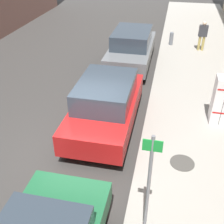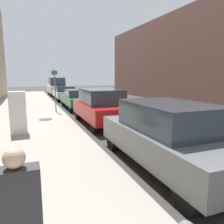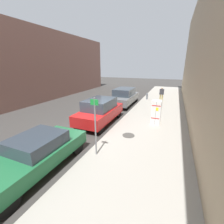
% 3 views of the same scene
% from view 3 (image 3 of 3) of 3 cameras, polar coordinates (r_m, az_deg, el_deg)
% --- Properties ---
extents(ground_plane, '(80.00, 80.00, 0.00)m').
position_cam_3_polar(ground_plane, '(10.14, -9.41, -6.22)').
color(ground_plane, '#383533').
extents(sidewalk_slab, '(4.57, 44.00, 0.13)m').
position_cam_3_polar(sidewalk_slab, '(8.85, 12.85, -9.65)').
color(sidewalk_slab, '#9E998E').
rests_on(sidewalk_slab, ground).
extents(discarded_refrigerator, '(0.62, 0.61, 1.67)m').
position_cam_3_polar(discarded_refrigerator, '(10.58, 16.45, -0.12)').
color(discarded_refrigerator, white).
rests_on(discarded_refrigerator, sidewalk_slab).
extents(manhole_cover, '(0.70, 0.70, 0.02)m').
position_cam_3_polar(manhole_cover, '(8.83, 6.30, -8.83)').
color(manhole_cover, '#47443F').
rests_on(manhole_cover, sidewalk_slab).
extents(street_sign_post, '(0.36, 0.07, 2.65)m').
position_cam_3_polar(street_sign_post, '(6.48, -6.38, -4.61)').
color(street_sign_post, slate).
rests_on(street_sign_post, sidewalk_slab).
extents(fire_hydrant, '(0.22, 0.22, 0.77)m').
position_cam_3_polar(fire_hydrant, '(18.28, 13.24, 5.97)').
color(fire_hydrant, slate).
rests_on(fire_hydrant, sidewalk_slab).
extents(pedestrian_walking_far, '(0.46, 0.22, 1.60)m').
position_cam_3_polar(pedestrian_walking_far, '(17.44, 18.38, 6.76)').
color(pedestrian_walking_far, '#A8934C').
rests_on(pedestrian_walking_far, sidewalk_slab).
extents(parked_suv_gray, '(1.97, 4.75, 1.73)m').
position_cam_3_polar(parked_suv_gray, '(15.79, 4.69, 5.93)').
color(parked_suv_gray, slate).
rests_on(parked_suv_gray, ground).
extents(parked_suv_red, '(1.95, 4.43, 1.75)m').
position_cam_3_polar(parked_suv_red, '(10.73, -4.64, 0.46)').
color(parked_suv_red, red).
rests_on(parked_suv_red, ground).
extents(parked_sedan_green, '(1.86, 4.55, 1.41)m').
position_cam_3_polar(parked_sedan_green, '(6.76, -27.22, -13.85)').
color(parked_sedan_green, '#1E6038').
rests_on(parked_sedan_green, ground).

